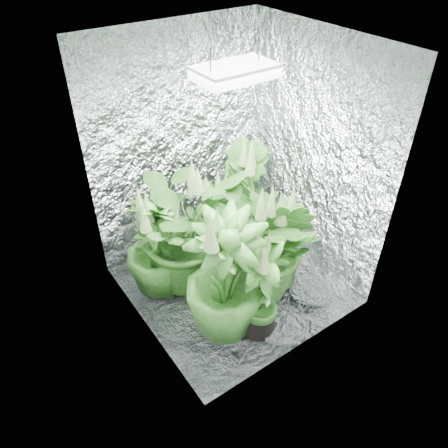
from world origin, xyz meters
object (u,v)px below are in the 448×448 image
at_px(plant_f, 260,291).
at_px(grow_lamp, 235,72).
at_px(plant_d, 156,248).
at_px(plant_c, 246,194).
at_px(circulation_fan, 251,218).
at_px(plant_g, 282,242).
at_px(plant_a, 185,229).
at_px(plant_h, 224,279).
at_px(plant_e, 263,250).
at_px(plant_b, 214,217).

bearing_deg(plant_f, grow_lamp, 76.99).
relative_size(plant_d, plant_f, 1.08).
relative_size(plant_c, circulation_fan, 3.01).
bearing_deg(plant_g, plant_c, 77.10).
height_order(plant_a, plant_f, plant_a).
relative_size(plant_d, plant_g, 1.01).
relative_size(grow_lamp, plant_h, 0.44).
relative_size(plant_a, plant_g, 1.18).
xyz_separation_m(plant_g, circulation_fan, (0.25, 0.72, -0.30)).
relative_size(grow_lamp, circulation_fan, 1.46).
bearing_deg(circulation_fan, plant_e, -103.40).
height_order(grow_lamp, plant_d, grow_lamp).
height_order(grow_lamp, plant_g, grow_lamp).
xyz_separation_m(plant_f, plant_g, (0.48, 0.31, 0.03)).
height_order(plant_c, plant_g, plant_c).
xyz_separation_m(grow_lamp, plant_h, (-0.32, -0.34, -1.31)).
bearing_deg(plant_d, plant_c, 9.86).
bearing_deg(grow_lamp, circulation_fan, 40.96).
relative_size(plant_b, plant_f, 0.93).
height_order(plant_c, plant_e, plant_e).
distance_m(plant_a, plant_d, 0.28).
bearing_deg(plant_g, plant_b, 107.52).
bearing_deg(grow_lamp, plant_a, 131.95).
bearing_deg(plant_f, plant_b, 75.00).
bearing_deg(plant_d, plant_b, 12.86).
height_order(plant_d, plant_g, plant_d).
xyz_separation_m(plant_g, plant_h, (-0.68, -0.15, 0.08)).
distance_m(plant_c, plant_e, 0.85).
relative_size(plant_c, plant_f, 1.13).
relative_size(grow_lamp, plant_d, 0.51).
height_order(grow_lamp, plant_e, grow_lamp).
xyz_separation_m(plant_d, circulation_fan, (1.13, 0.20, -0.30)).
height_order(plant_b, plant_h, plant_h).
xyz_separation_m(plant_f, circulation_fan, (0.72, 1.03, -0.26)).
xyz_separation_m(plant_d, plant_e, (0.64, -0.57, 0.06)).
bearing_deg(grow_lamp, plant_e, -63.47).
distance_m(plant_a, plant_f, 0.82).
bearing_deg(plant_a, grow_lamp, -48.05).
bearing_deg(plant_h, plant_b, 60.37).
bearing_deg(plant_h, plant_f, -38.18).
height_order(grow_lamp, plant_c, grow_lamp).
height_order(plant_c, circulation_fan, plant_c).
bearing_deg(plant_c, plant_f, -122.24).
relative_size(plant_h, circulation_fan, 3.29).
bearing_deg(plant_c, plant_h, -134.71).
distance_m(plant_e, plant_f, 0.36).
relative_size(plant_a, circulation_fan, 3.35).
xyz_separation_m(plant_b, plant_c, (0.37, 0.03, 0.08)).
relative_size(plant_f, circulation_fan, 2.65).
bearing_deg(plant_a, plant_c, 15.63).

